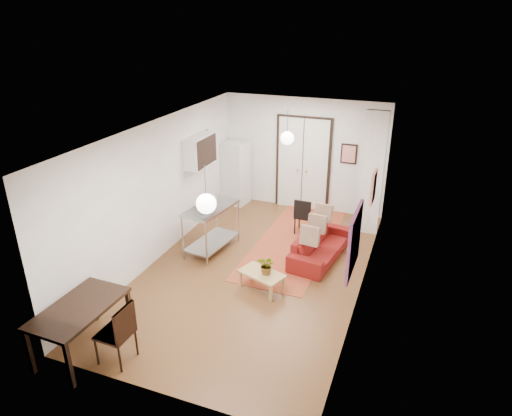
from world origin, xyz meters
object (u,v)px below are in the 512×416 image
(coffee_table, at_px, (262,275))
(dining_table, at_px, (79,312))
(dining_chair_far, at_px, (118,324))
(black_side_chair, at_px, (305,211))
(fridge, at_px, (236,173))
(kitchen_counter, at_px, (211,222))
(dining_chair_near, at_px, (118,324))
(sofa, at_px, (320,246))

(coffee_table, bearing_deg, dining_table, -128.04)
(dining_chair_far, relative_size, black_side_chair, 1.13)
(fridge, bearing_deg, coffee_table, -52.67)
(kitchen_counter, bearing_deg, dining_chair_near, -79.16)
(kitchen_counter, relative_size, dining_table, 0.97)
(sofa, xyz_separation_m, coffee_table, (-0.73, -1.61, 0.04))
(dining_chair_far, bearing_deg, dining_chair_near, 180.00)
(fridge, relative_size, dining_chair_far, 1.71)
(sofa, distance_m, dining_chair_far, 4.56)
(kitchen_counter, xyz_separation_m, black_side_chair, (1.65, 1.63, -0.18))
(fridge, distance_m, dining_chair_far, 6.25)
(dining_table, bearing_deg, fridge, 91.29)
(sofa, xyz_separation_m, dining_chair_near, (-2.11, -4.04, 0.30))
(fridge, height_order, dining_chair_near, fridge)
(dining_chair_far, bearing_deg, sofa, 153.80)
(sofa, relative_size, dining_chair_far, 1.92)
(dining_chair_far, bearing_deg, coffee_table, 151.85)
(dining_table, bearing_deg, dining_chair_far, 9.50)
(coffee_table, relative_size, dining_chair_far, 0.95)
(sofa, distance_m, kitchen_counter, 2.38)
(dining_table, height_order, dining_chair_far, dining_chair_far)
(dining_table, relative_size, dining_chair_near, 1.48)
(kitchen_counter, height_order, dining_chair_near, kitchen_counter)
(coffee_table, relative_size, kitchen_counter, 0.66)
(kitchen_counter, height_order, black_side_chair, kitchen_counter)
(coffee_table, height_order, kitchen_counter, kitchen_counter)
(kitchen_counter, bearing_deg, coffee_table, -26.94)
(dining_table, bearing_deg, kitchen_counter, 83.28)
(dining_chair_near, relative_size, black_side_chair, 1.13)
(dining_chair_near, bearing_deg, black_side_chair, 165.46)
(sofa, height_order, coffee_table, sofa)
(dining_chair_near, bearing_deg, fridge, -171.74)
(fridge, distance_m, black_side_chair, 2.48)
(sofa, xyz_separation_m, dining_table, (-2.71, -4.14, 0.44))
(kitchen_counter, distance_m, dining_chair_far, 3.52)
(sofa, distance_m, dining_chair_near, 4.56)
(dining_chair_near, bearing_deg, coffee_table, 151.85)
(kitchen_counter, relative_size, black_side_chair, 1.63)
(fridge, distance_m, dining_chair_near, 6.25)
(dining_table, relative_size, dining_chair_far, 1.48)
(black_side_chair, bearing_deg, kitchen_counter, 46.72)
(dining_chair_far, bearing_deg, fridge, -171.74)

